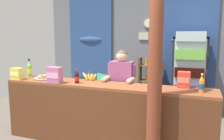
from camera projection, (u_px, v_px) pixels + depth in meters
ground_plane at (115, 128)px, 4.44m from camera, size 7.34×7.34×0.00m
back_wall_curtained at (138, 46)px, 5.83m from camera, size 4.88×0.22×2.89m
stall_counter at (101, 110)px, 3.59m from camera, size 3.34×0.52×1.00m
timber_post at (155, 68)px, 2.91m from camera, size 0.21×0.18×2.81m
drink_fridge at (190, 70)px, 5.01m from camera, size 0.70×0.65×1.83m
bottle_shelf_rack at (149, 82)px, 5.53m from camera, size 0.48×0.28×1.23m
plastic_lawn_chair at (98, 91)px, 5.33m from camera, size 0.61×0.61×0.86m
shopkeeper at (121, 83)px, 3.97m from camera, size 0.50×0.42×1.50m
soda_bottle_lime_soda at (29, 69)px, 4.28m from camera, size 0.09×0.09×0.33m
soda_bottle_orange_soda at (202, 84)px, 3.10m from camera, size 0.07×0.07×0.26m
soda_bottle_cola at (77, 77)px, 3.70m from camera, size 0.07×0.07×0.23m
snack_box_wafer at (55, 75)px, 3.70m from camera, size 0.23×0.13×0.26m
snack_box_instant_noodle at (17, 74)px, 4.00m from camera, size 0.19×0.13×0.20m
snack_box_crackers at (184, 80)px, 3.37m from camera, size 0.18×0.13×0.23m
pastry_tray at (45, 78)px, 4.07m from camera, size 0.40×0.40×0.07m
banana_bunch at (89, 77)px, 3.92m from camera, size 0.28×0.06×0.16m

